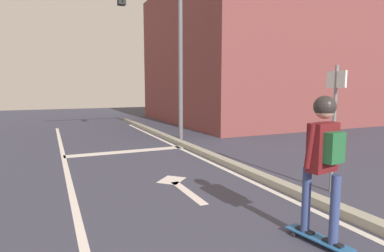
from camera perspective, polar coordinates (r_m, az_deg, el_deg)
lane_line_center at (r=6.40m, az=-20.68°, el=-11.03°), size 0.12×20.00×0.01m
lane_line_curbside at (r=7.40m, az=7.06°, el=-8.19°), size 0.12×20.00×0.01m
stop_bar at (r=9.82m, az=-11.47°, el=-4.47°), size 3.57×0.40×0.01m
lane_arrow_stem at (r=6.02m, az=-0.75°, el=-11.70°), size 0.16×1.40×0.01m
lane_arrow_head at (r=6.77m, az=-3.65°, el=-9.57°), size 0.71×0.71×0.01m
curb_strip at (r=7.51m, az=8.71°, el=-7.46°), size 0.24×24.00×0.14m
skateboard at (r=4.48m, az=21.56°, el=-18.15°), size 0.35×0.89×0.08m
skater at (r=4.13m, az=22.44°, el=-3.72°), size 0.48×0.64×1.75m
traffic_signal_mast at (r=11.61m, az=-6.27°, el=16.02°), size 4.24×0.34×5.52m
street_sign_post at (r=6.32m, az=24.09°, el=2.55°), size 0.07×0.44×2.32m
building_block at (r=20.25m, az=15.58°, el=11.53°), size 13.92×10.29×7.24m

